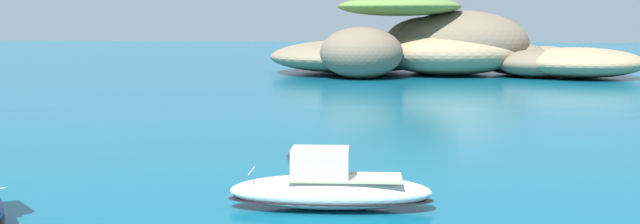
{
  "coord_description": "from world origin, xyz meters",
  "views": [
    {
      "loc": [
        7.78,
        -13.79,
        5.62
      ],
      "look_at": [
        3.29,
        14.97,
        2.26
      ],
      "focal_mm": 44.36,
      "sensor_mm": 36.0,
      "label": 1
    }
  ],
  "objects": [
    {
      "name": "motorboat_white",
      "position": [
        4.47,
        9.24,
        0.62
      ],
      "size": [
        6.36,
        2.43,
        1.84
      ],
      "color": "white",
      "rests_on": "ground"
    },
    {
      "name": "islet_large",
      "position": [
        5.21,
        71.08,
        2.78
      ],
      "size": [
        31.39,
        28.18,
        8.09
      ],
      "color": "#84755B",
      "rests_on": "ground"
    },
    {
      "name": "islet_small",
      "position": [
        18.89,
        69.12,
        1.52
      ],
      "size": [
        20.01,
        17.86,
        3.38
      ],
      "color": "#9E8966",
      "rests_on": "ground"
    }
  ]
}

